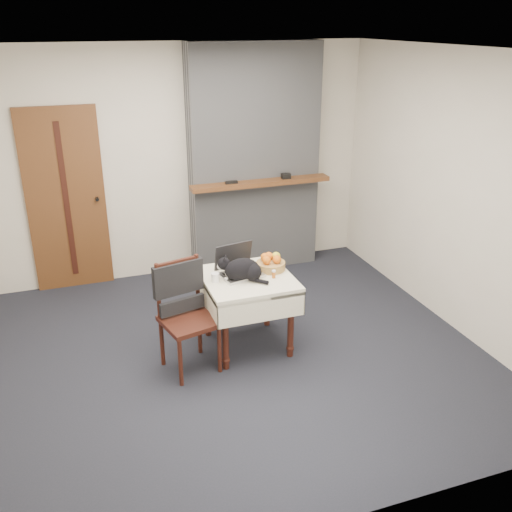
{
  "coord_description": "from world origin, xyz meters",
  "views": [
    {
      "loc": [
        -1.21,
        -4.25,
        2.82
      ],
      "look_at": [
        0.29,
        0.05,
        0.91
      ],
      "focal_mm": 40.0,
      "sensor_mm": 36.0,
      "label": 1
    }
  ],
  "objects_px": {
    "side_table": "(248,288)",
    "cat": "(243,270)",
    "door": "(66,201)",
    "cream_jar": "(215,277)",
    "pill_bottle": "(274,274)",
    "fruit_basket": "(271,263)",
    "laptop": "(238,267)",
    "chair": "(183,300)"
  },
  "relations": [
    {
      "from": "side_table",
      "to": "fruit_basket",
      "type": "relative_size",
      "value": 2.96
    },
    {
      "from": "side_table",
      "to": "cat",
      "type": "relative_size",
      "value": 1.9
    },
    {
      "from": "cream_jar",
      "to": "fruit_basket",
      "type": "bearing_deg",
      "value": 9.08
    },
    {
      "from": "laptop",
      "to": "cat",
      "type": "distance_m",
      "value": 0.14
    },
    {
      "from": "cream_jar",
      "to": "chair",
      "type": "xyz_separation_m",
      "value": [
        -0.31,
        -0.1,
        -0.12
      ]
    },
    {
      "from": "pill_bottle",
      "to": "chair",
      "type": "distance_m",
      "value": 0.83
    },
    {
      "from": "cream_jar",
      "to": "fruit_basket",
      "type": "xyz_separation_m",
      "value": [
        0.55,
        0.09,
        0.02
      ]
    },
    {
      "from": "side_table",
      "to": "door",
      "type": "bearing_deg",
      "value": 127.29
    },
    {
      "from": "side_table",
      "to": "chair",
      "type": "relative_size",
      "value": 0.81
    },
    {
      "from": "side_table",
      "to": "chair",
      "type": "height_order",
      "value": "chair"
    },
    {
      "from": "cream_jar",
      "to": "door",
      "type": "bearing_deg",
      "value": 121.06
    },
    {
      "from": "fruit_basket",
      "to": "pill_bottle",
      "type": "bearing_deg",
      "value": -102.08
    },
    {
      "from": "cream_jar",
      "to": "pill_bottle",
      "type": "bearing_deg",
      "value": -10.39
    },
    {
      "from": "door",
      "to": "fruit_basket",
      "type": "distance_m",
      "value": 2.47
    },
    {
      "from": "laptop",
      "to": "cream_jar",
      "type": "bearing_deg",
      "value": -169.13
    },
    {
      "from": "fruit_basket",
      "to": "door",
      "type": "bearing_deg",
      "value": 133.13
    },
    {
      "from": "cat",
      "to": "cream_jar",
      "type": "relative_size",
      "value": 5.1
    },
    {
      "from": "cat",
      "to": "fruit_basket",
      "type": "bearing_deg",
      "value": 46.44
    },
    {
      "from": "door",
      "to": "chair",
      "type": "relative_size",
      "value": 2.07
    },
    {
      "from": "door",
      "to": "cream_jar",
      "type": "bearing_deg",
      "value": -58.94
    },
    {
      "from": "side_table",
      "to": "cat",
      "type": "distance_m",
      "value": 0.22
    },
    {
      "from": "pill_bottle",
      "to": "side_table",
      "type": "bearing_deg",
      "value": 155.36
    },
    {
      "from": "door",
      "to": "cream_jar",
      "type": "xyz_separation_m",
      "value": [
        1.13,
        -1.88,
        -0.26
      ]
    },
    {
      "from": "side_table",
      "to": "laptop",
      "type": "distance_m",
      "value": 0.21
    },
    {
      "from": "door",
      "to": "pill_bottle",
      "type": "xyz_separation_m",
      "value": [
        1.64,
        -1.97,
        -0.26
      ]
    },
    {
      "from": "pill_bottle",
      "to": "fruit_basket",
      "type": "bearing_deg",
      "value": 77.92
    },
    {
      "from": "cat",
      "to": "cream_jar",
      "type": "bearing_deg",
      "value": -164.77
    },
    {
      "from": "laptop",
      "to": "chair",
      "type": "bearing_deg",
      "value": -171.75
    },
    {
      "from": "laptop",
      "to": "chair",
      "type": "height_order",
      "value": "laptop"
    },
    {
      "from": "side_table",
      "to": "cat",
      "type": "height_order",
      "value": "cat"
    },
    {
      "from": "door",
      "to": "cat",
      "type": "bearing_deg",
      "value": -54.45
    },
    {
      "from": "laptop",
      "to": "cream_jar",
      "type": "height_order",
      "value": "laptop"
    },
    {
      "from": "laptop",
      "to": "fruit_basket",
      "type": "xyz_separation_m",
      "value": [
        0.31,
        -0.01,
        -0.01
      ]
    },
    {
      "from": "side_table",
      "to": "cream_jar",
      "type": "xyz_separation_m",
      "value": [
        -0.3,
        -0.0,
        0.15
      ]
    },
    {
      "from": "door",
      "to": "laptop",
      "type": "bearing_deg",
      "value": -52.43
    },
    {
      "from": "cat",
      "to": "chair",
      "type": "xyz_separation_m",
      "value": [
        -0.55,
        -0.06,
        -0.18
      ]
    },
    {
      "from": "door",
      "to": "cream_jar",
      "type": "distance_m",
      "value": 2.21
    },
    {
      "from": "door",
      "to": "laptop",
      "type": "height_order",
      "value": "door"
    },
    {
      "from": "cat",
      "to": "cream_jar",
      "type": "xyz_separation_m",
      "value": [
        -0.24,
        0.04,
        -0.06
      ]
    },
    {
      "from": "side_table",
      "to": "cat",
      "type": "xyz_separation_m",
      "value": [
        -0.06,
        -0.04,
        0.21
      ]
    },
    {
      "from": "pill_bottle",
      "to": "door",
      "type": "bearing_deg",
      "value": 129.74
    },
    {
      "from": "fruit_basket",
      "to": "chair",
      "type": "bearing_deg",
      "value": -167.91
    }
  ]
}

